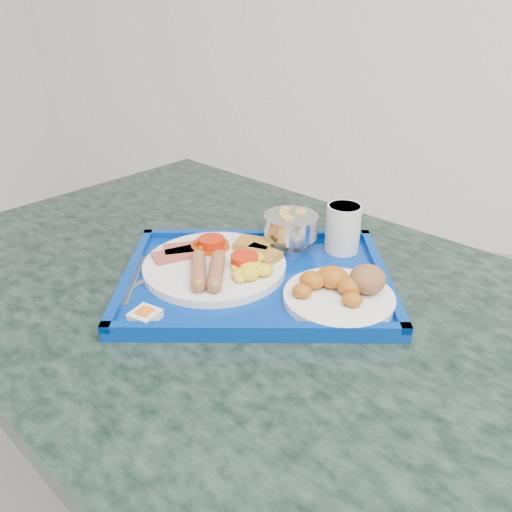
{
  "coord_description": "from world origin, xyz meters",
  "views": [
    {
      "loc": [
        -0.81,
        0.4,
        1.22
      ],
      "look_at": [
        -1.04,
        1.1,
        0.83
      ],
      "focal_mm": 35.0,
      "sensor_mm": 36.0,
      "label": 1
    }
  ],
  "objects": [
    {
      "name": "spoon",
      "position": [
        -1.24,
        1.08,
        0.79
      ],
      "size": [
        0.07,
        0.16,
        0.01
      ],
      "rotation": [
        0.0,
        0.0,
        -0.32
      ],
      "color": "silver",
      "rests_on": "tray"
    },
    {
      "name": "jam_packet",
      "position": [
        -1.16,
        0.93,
        0.79
      ],
      "size": [
        0.05,
        0.05,
        0.02
      ],
      "rotation": [
        0.0,
        0.0,
        -0.19
      ],
      "color": "white",
      "rests_on": "tray"
    },
    {
      "name": "bread_plate",
      "position": [
        -0.89,
        1.07,
        0.81
      ],
      "size": [
        0.18,
        0.18,
        0.06
      ],
      "rotation": [
        0.0,
        0.0,
        -0.01
      ],
      "color": "white",
      "rests_on": "tray"
    },
    {
      "name": "knife",
      "position": [
        -1.24,
        1.03,
        0.79
      ],
      "size": [
        0.06,
        0.16,
        0.0
      ],
      "primitive_type": "cube",
      "rotation": [
        0.0,
        0.0,
        0.33
      ],
      "color": "silver",
      "rests_on": "tray"
    },
    {
      "name": "tray",
      "position": [
        -1.04,
        1.1,
        0.78
      ],
      "size": [
        0.53,
        0.45,
        0.03
      ],
      "rotation": [
        0.0,
        0.0,
        0.31
      ],
      "color": "navy",
      "rests_on": "table"
    },
    {
      "name": "main_plate",
      "position": [
        -1.11,
        1.1,
        0.8
      ],
      "size": [
        0.25,
        0.25,
        0.04
      ],
      "rotation": [
        0.0,
        0.0,
        0.26
      ],
      "color": "white",
      "rests_on": "tray"
    },
    {
      "name": "fruit_bowl",
      "position": [
        -1.02,
        1.22,
        0.83
      ],
      "size": [
        0.1,
        0.1,
        0.07
      ],
      "color": "silver",
      "rests_on": "tray"
    },
    {
      "name": "table",
      "position": [
        -1.08,
        1.1,
        0.57
      ],
      "size": [
        1.47,
        1.27,
        0.77
      ],
      "rotation": [
        0.0,
        0.0,
        -0.43
      ],
      "color": "slate",
      "rests_on": "floor"
    },
    {
      "name": "juice_cup",
      "position": [
        -0.92,
        1.25,
        0.84
      ],
      "size": [
        0.06,
        0.06,
        0.09
      ],
      "color": "silver",
      "rests_on": "tray"
    }
  ]
}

